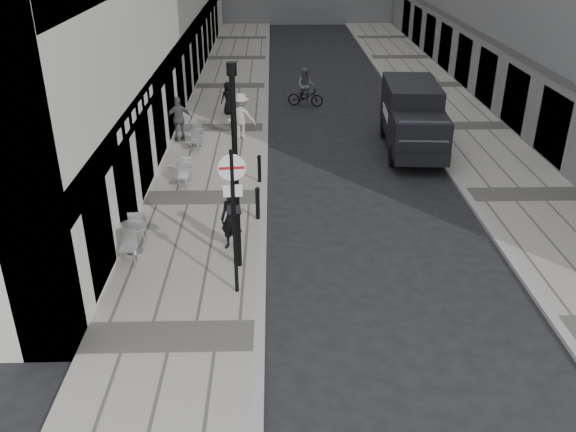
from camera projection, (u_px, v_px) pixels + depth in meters
name	position (u px, v px, depth m)	size (l,w,h in m)	color
ground	(257.00, 428.00, 11.51)	(120.00, 120.00, 0.00)	black
sidewalk	(221.00, 129.00, 27.59)	(4.00, 60.00, 0.12)	gray
far_sidewalk	(462.00, 127.00, 27.83)	(4.00, 60.00, 0.12)	gray
walking_man	(232.00, 220.00, 17.12)	(0.66, 0.43, 1.81)	black
sign_post	(233.00, 204.00, 14.44)	(0.65, 0.13, 3.81)	black
lamppost	(235.00, 160.00, 15.31)	(0.25, 0.25, 5.51)	black
bollard_near	(258.00, 204.00, 19.01)	(0.13, 0.13, 1.00)	black
bollard_far	(259.00, 169.00, 21.71)	(0.13, 0.13, 0.95)	black
panel_van	(413.00, 115.00, 24.65)	(2.44, 5.72, 2.63)	black
cyclist	(306.00, 91.00, 30.80)	(1.89, 0.98, 1.94)	black
pedestrian_a	(179.00, 119.00, 25.57)	(1.10, 0.46, 1.88)	#4E4D52
pedestrian_b	(241.00, 116.00, 25.78)	(1.27, 0.73, 1.96)	#B8B1AA
pedestrian_c	(229.00, 98.00, 29.18)	(0.76, 0.49, 1.55)	black
cafe_table_near	(133.00, 236.00, 17.07)	(0.79, 1.78, 1.01)	silver
cafe_table_mid	(197.00, 137.00, 25.07)	(0.66, 1.50, 0.85)	#A5A5A7
cafe_table_far	(185.00, 171.00, 21.71)	(0.64, 1.45, 0.83)	silver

